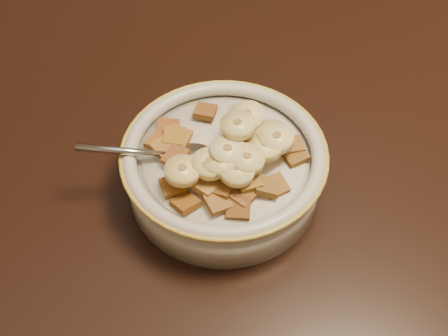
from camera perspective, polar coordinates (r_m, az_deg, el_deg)
table at (r=0.72m, az=6.84°, el=6.57°), size 1.42×0.92×0.04m
cereal_bowl at (r=0.59m, az=0.00°, el=-0.51°), size 0.18×0.18×0.04m
milk at (r=0.57m, az=0.00°, el=0.85°), size 0.15×0.15×0.00m
spoon at (r=0.57m, az=-2.93°, el=1.04°), size 0.05×0.05×0.01m
cereal_square_0 at (r=0.54m, az=-0.23°, el=-1.80°), size 0.03×0.03×0.01m
cereal_square_1 at (r=0.58m, az=-6.01°, el=2.38°), size 0.03×0.03×0.01m
cereal_square_2 at (r=0.54m, az=-0.29°, el=0.55°), size 0.02×0.02×0.01m
cereal_square_3 at (r=0.58m, az=-4.14°, el=2.85°), size 0.03×0.03×0.01m
cereal_square_4 at (r=0.58m, az=-4.57°, el=2.88°), size 0.03×0.03×0.01m
cereal_square_5 at (r=0.57m, az=6.56°, el=1.19°), size 0.02×0.02×0.01m
cereal_square_6 at (r=0.55m, az=1.72°, el=2.06°), size 0.02×0.02×0.01m
cereal_square_7 at (r=0.57m, az=-5.53°, el=1.93°), size 0.02×0.02×0.01m
cereal_square_8 at (r=0.54m, az=2.24°, el=-1.17°), size 0.02×0.02×0.01m
cereal_square_9 at (r=0.55m, az=4.69°, el=-1.63°), size 0.02×0.02×0.01m
cereal_square_10 at (r=0.53m, az=-3.55°, el=-3.22°), size 0.02×0.02×0.01m
cereal_square_11 at (r=0.53m, az=-0.55°, el=-3.19°), size 0.02×0.02×0.01m
cereal_square_12 at (r=0.53m, az=1.60°, el=-2.56°), size 0.03×0.03×0.01m
cereal_square_13 at (r=0.57m, az=6.29°, el=2.06°), size 0.03×0.03×0.01m
cereal_square_14 at (r=0.56m, az=3.07°, el=2.05°), size 0.03×0.03×0.01m
cereal_square_15 at (r=0.56m, az=-4.42°, el=1.05°), size 0.03×0.03×0.01m
cereal_square_16 at (r=0.60m, az=-1.73°, el=5.20°), size 0.03×0.03×0.01m
cereal_square_17 at (r=0.54m, az=4.01°, el=-1.71°), size 0.03×0.03×0.01m
cereal_square_18 at (r=0.54m, az=-4.73°, el=-1.62°), size 0.02×0.02×0.01m
cereal_square_19 at (r=0.53m, az=1.32°, el=-3.69°), size 0.03×0.03×0.01m
cereal_square_20 at (r=0.54m, az=-1.59°, el=-1.61°), size 0.03×0.03×0.01m
cereal_square_21 at (r=0.59m, az=-5.16°, el=3.66°), size 0.03×0.03×0.01m
banana_slice_0 at (r=0.53m, az=-0.42°, el=0.48°), size 0.04×0.04×0.02m
banana_slice_1 at (r=0.53m, az=1.18°, el=-0.18°), size 0.04×0.04×0.01m
banana_slice_2 at (r=0.55m, az=4.83°, el=2.69°), size 0.04×0.04×0.01m
banana_slice_3 at (r=0.54m, az=0.34°, el=1.55°), size 0.04×0.04×0.01m
banana_slice_4 at (r=0.56m, az=4.48°, el=3.11°), size 0.03×0.03×0.01m
banana_slice_5 at (r=0.56m, az=2.16°, el=4.75°), size 0.04×0.04×0.01m
banana_slice_6 at (r=0.53m, az=-1.27°, el=0.40°), size 0.04×0.04×0.01m
banana_slice_7 at (r=0.57m, az=1.79°, el=4.67°), size 0.04×0.04×0.01m
banana_slice_8 at (r=0.53m, az=-3.81°, el=-0.27°), size 0.04×0.04×0.01m
banana_slice_9 at (r=0.55m, az=3.80°, el=1.95°), size 0.04×0.04×0.01m
banana_slice_10 at (r=0.53m, az=2.11°, el=0.81°), size 0.04×0.04×0.01m
banana_slice_11 at (r=0.55m, az=1.27°, el=3.90°), size 0.04×0.04×0.01m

